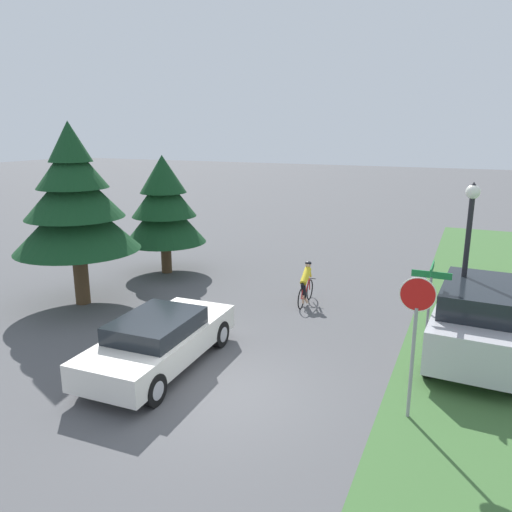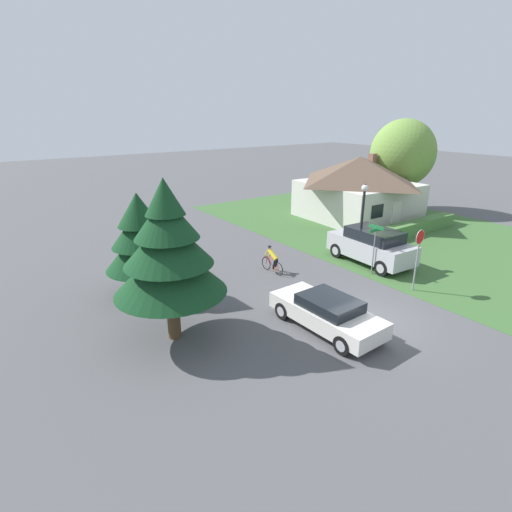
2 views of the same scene
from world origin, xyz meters
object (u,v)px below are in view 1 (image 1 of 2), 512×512
Objects in this scene: cyclist at (306,284)px; parked_suv_right at (479,319)px; sedan_left_lane at (160,340)px; stop_sign at (415,322)px; conifer_tall_far at (164,206)px; street_lamp at (468,241)px; conifer_tall_near at (74,202)px; street_name_sign at (430,296)px.

cyclist is 5.58m from parked_suv_right.
cyclist is (1.80, 5.70, -0.01)m from sedan_left_lane.
stop_sign is at bearing -89.96° from sedan_left_lane.
stop_sign is at bearing -33.73° from conifer_tall_far.
street_lamp is (-0.46, 0.43, 1.86)m from parked_suv_right.
street_lamp is 11.37m from conifer_tall_far.
stop_sign reaches higher than sedan_left_lane.
stop_sign is 12.32m from conifer_tall_far.
conifer_tall_near is at bearing 96.82° from parked_suv_right.
conifer_tall_far is (-11.45, 3.34, 1.69)m from parked_suv_right.
street_name_sign is 0.44× the size of conifer_tall_near.
cyclist reaches higher than sedan_left_lane.
stop_sign is (5.77, 0.17, 1.35)m from sedan_left_lane.
street_name_sign is at bearing 135.20° from parked_suv_right.
conifer_tall_near is (-11.48, -1.28, 0.49)m from street_lamp.
street_name_sign is (-1.15, -1.06, 0.78)m from parked_suv_right.
cyclist is at bearing 71.30° from parked_suv_right.
stop_sign reaches higher than cyclist.
stop_sign is at bearing -13.81° from conifer_tall_near.
sedan_left_lane is 7.90m from parked_suv_right.
cyclist is 6.71m from conifer_tall_far.
cyclist is 5.45m from street_lamp.
stop_sign is 0.63× the size of conifer_tall_far.
street_name_sign is at bearing -67.55° from sedan_left_lane.
street_name_sign is at bearing -95.68° from stop_sign.
conifer_tall_near reaches higher than cyclist.
cyclist is at bearing -11.76° from conifer_tall_far.
street_name_sign is 10.91m from conifer_tall_near.
street_name_sign is 0.55× the size of conifer_tall_far.
conifer_tall_near is 4.28m from conifer_tall_far.
parked_suv_right is at bearing -113.24° from cyclist.
stop_sign is (3.97, -5.53, 1.36)m from cyclist.
street_lamp is 0.94× the size of conifer_tall_far.
conifer_tall_near is (-10.79, 0.20, 1.58)m from street_name_sign.
parked_suv_right is 1.04× the size of conifer_tall_far.
conifer_tall_far reaches higher than street_name_sign.
street_name_sign is (4.03, -3.09, 1.10)m from cyclist.
street_lamp is (0.75, 3.92, 0.83)m from stop_sign.
street_lamp reaches higher than street_name_sign.
street_name_sign is at bearing -129.27° from cyclist.
conifer_tall_near reaches higher than street_lamp.
parked_suv_right is 12.05m from conifer_tall_far.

